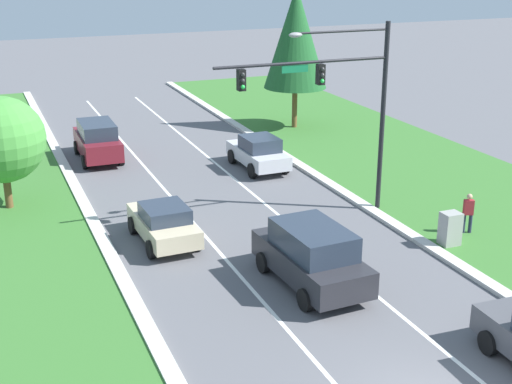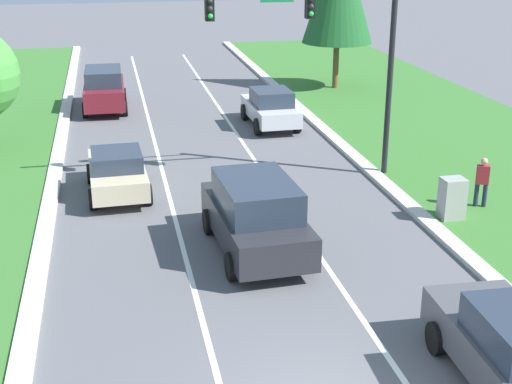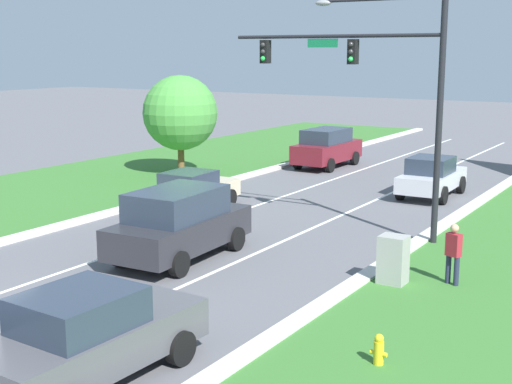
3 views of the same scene
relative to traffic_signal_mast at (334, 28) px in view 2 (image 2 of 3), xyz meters
The scene contains 7 objects.
traffic_signal_mast is the anchor object (origin of this frame).
champagne_sedan 8.65m from the traffic_signal_mast, behind, with size 2.10×4.23×1.55m.
charcoal_suv 7.87m from the traffic_signal_mast, 124.73° to the right, with size 2.48×5.00×2.11m.
burgundy_suv 14.96m from the traffic_signal_mast, 122.42° to the left, with size 2.15×4.75×2.05m.
silver_sedan 8.61m from the traffic_signal_mast, 93.42° to the left, with size 2.08×4.37×1.72m.
utility_cabinet 6.91m from the traffic_signal_mast, 61.06° to the right, with size 0.70×0.60×1.35m.
pedestrian 6.93m from the traffic_signal_mast, 44.57° to the right, with size 0.43×0.34×1.69m.
Camera 2 is at (-3.50, -10.21, 8.39)m, focal length 50.00 mm.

